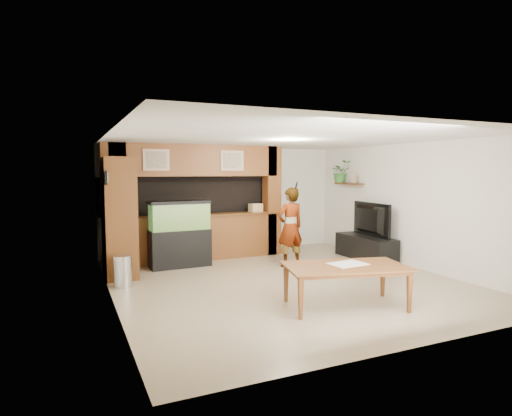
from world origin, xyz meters
name	(u,v)px	position (x,y,z in m)	size (l,w,h in m)	color
floor	(284,281)	(0.00, 0.00, 0.00)	(6.50, 6.50, 0.00)	#9E876E
ceiling	(285,138)	(0.00, 0.00, 2.60)	(6.50, 6.50, 0.00)	white
wall_back	(224,200)	(0.00, 3.25, 1.30)	(6.00, 6.00, 0.00)	silver
wall_left	(111,218)	(-3.00, 0.00, 1.30)	(6.50, 6.50, 0.00)	silver
wall_right	(411,205)	(3.00, 0.00, 1.30)	(6.50, 6.50, 0.00)	silver
partition	(194,202)	(-0.95, 2.64, 1.31)	(4.20, 0.99, 2.60)	brown
wall_clock	(106,178)	(-2.97, 1.00, 1.90)	(0.05, 0.25, 0.25)	black
wall_shelf	(349,184)	(2.85, 1.95, 1.70)	(0.25, 0.90, 0.04)	brown
pantry_cabinet	(119,217)	(-2.70, 1.60, 1.14)	(0.57, 0.93, 2.28)	brown
trash_can	(123,271)	(-2.75, 0.80, 0.28)	(0.30, 0.30, 0.55)	#B2B2B7
aquarium	(180,235)	(-1.45, 1.95, 0.68)	(1.26, 0.47, 1.40)	black
tv_stand	(366,247)	(2.65, 1.00, 0.26)	(0.58, 1.59, 0.53)	black
television	(366,219)	(2.65, 1.00, 0.91)	(1.33, 0.17, 0.77)	black
photo_frame	(354,179)	(2.85, 1.76, 1.82)	(0.03, 0.16, 0.21)	tan
potted_plant	(340,172)	(2.82, 2.28, 2.00)	(0.51, 0.44, 0.56)	#33712D
person	(290,227)	(0.68, 1.02, 0.84)	(0.61, 0.40, 1.68)	#9C8656
microphone	(296,185)	(0.73, 0.86, 1.72)	(0.03, 0.03, 0.15)	black
dining_table	(346,287)	(0.12, -1.73, 0.31)	(1.78, 0.99, 0.63)	brown
newspaper_a	(348,264)	(0.21, -1.63, 0.63)	(0.54, 0.39, 0.01)	silver
counter_box	(256,208)	(0.52, 2.45, 1.14)	(0.30, 0.20, 0.20)	tan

